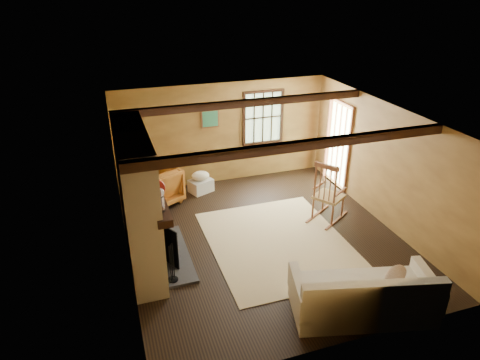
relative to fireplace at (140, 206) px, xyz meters
name	(u,v)px	position (x,y,z in m)	size (l,w,h in m)	color
ground	(264,238)	(2.23, 0.00, -1.10)	(5.50, 5.50, 0.00)	black
room_envelope	(272,153)	(2.45, 0.26, 0.53)	(5.02, 5.52, 2.44)	#AA813C
fireplace	(140,206)	(0.00, 0.00, 0.00)	(1.02, 2.30, 2.40)	brown
rug	(278,242)	(2.43, -0.20, -1.10)	(2.50, 3.00, 0.01)	beige
rocking_chair	(328,195)	(3.71, 0.29, -0.56)	(1.05, 0.92, 1.30)	tan
sofa	(364,298)	(2.88, -2.34, -0.81)	(2.22, 1.38, 0.83)	silver
firewood_pile	(140,189)	(0.18, 2.60, -0.97)	(0.73, 0.13, 0.26)	#513322
laundry_basket	(201,186)	(1.55, 2.31, -0.95)	(0.50, 0.38, 0.30)	silver
basket_pillow	(200,176)	(1.55, 2.31, -0.70)	(0.41, 0.33, 0.21)	silver
armchair	(157,186)	(0.52, 2.07, -0.69)	(0.88, 0.91, 0.83)	#BF6026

